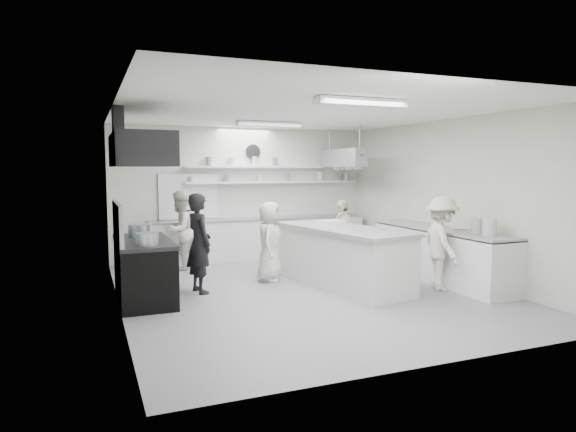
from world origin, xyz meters
name	(u,v)px	position (x,y,z in m)	size (l,w,h in m)	color
floor	(305,291)	(0.00, 0.00, -0.01)	(6.00, 7.00, 0.02)	#90939D
ceiling	(306,111)	(0.00, 0.00, 3.01)	(6.00, 7.00, 0.02)	white
wall_back	(244,193)	(0.00, 3.50, 1.50)	(6.00, 0.04, 3.00)	silver
wall_front	(442,224)	(0.00, -3.50, 1.50)	(6.00, 0.04, 3.00)	silver
wall_left	(117,208)	(-3.00, 0.00, 1.50)	(0.04, 7.00, 3.00)	silver
wall_right	(450,199)	(3.00, 0.00, 1.50)	(0.04, 7.00, 3.00)	silver
stove	(144,272)	(-2.60, 0.40, 0.45)	(0.80, 1.80, 0.90)	black
exhaust_hood	(141,150)	(-2.60, 0.40, 2.35)	(0.85, 2.00, 0.50)	black
back_counter	(261,239)	(0.30, 3.20, 0.46)	(5.00, 0.60, 0.92)	white
shelf_lower	(274,182)	(0.70, 3.37, 1.75)	(4.20, 0.26, 0.04)	white
shelf_upper	(274,167)	(0.70, 3.37, 2.10)	(4.20, 0.26, 0.04)	white
pass_through_window	(188,196)	(-1.30, 3.48, 1.45)	(1.30, 0.04, 1.00)	black
wall_clock	(253,152)	(0.20, 3.46, 2.45)	(0.32, 0.32, 0.05)	white
right_counter	(440,255)	(2.65, -0.20, 0.47)	(0.74, 3.30, 0.94)	white
pot_rack	(344,158)	(2.00, 2.40, 2.30)	(0.30, 1.60, 0.40)	#A0A7B0
light_fixture_front	(361,102)	(0.00, -1.80, 2.94)	(1.30, 0.25, 0.10)	white
light_fixture_rear	(269,124)	(0.00, 1.80, 2.94)	(1.30, 0.25, 0.10)	white
prep_island	(343,258)	(0.76, 0.07, 0.50)	(1.00, 2.69, 0.99)	white
stove_pot	(140,232)	(-2.60, 0.86, 1.03)	(0.38, 0.38, 0.25)	#A0A7B0
cook_stove	(199,243)	(-1.69, 0.55, 0.83)	(0.61, 0.40, 1.67)	black
cook_back	(180,230)	(-1.65, 2.58, 0.81)	(0.79, 0.62, 1.63)	silver
cook_island_left	(269,242)	(-0.30, 0.94, 0.73)	(0.71, 0.46, 1.46)	silver
cook_island_right	(342,236)	(1.32, 1.14, 0.73)	(0.85, 0.35, 1.45)	silver
cook_right	(442,243)	(2.19, -0.79, 0.80)	(1.04, 0.60, 1.60)	silver
bowl_island_a	(358,231)	(0.83, -0.32, 1.02)	(0.24, 0.24, 0.06)	#A0A7B0
bowl_island_b	(323,225)	(0.68, 0.71, 1.02)	(0.19, 0.19, 0.06)	white
bowl_right	(458,230)	(2.81, -0.48, 0.97)	(0.24, 0.24, 0.06)	white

